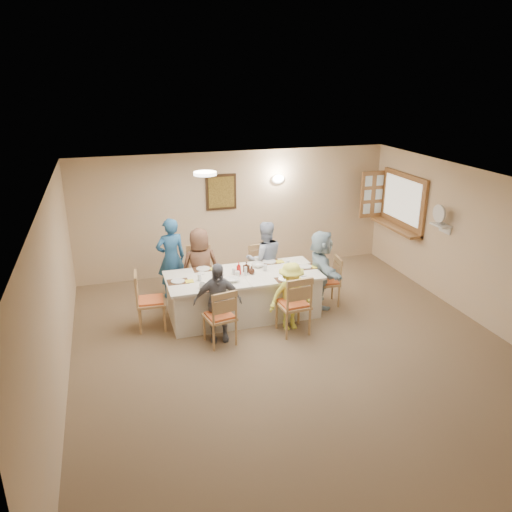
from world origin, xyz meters
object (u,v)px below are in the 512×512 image
object	(u,v)px
serving_hatch	(403,202)
dining_table	(243,295)
chair_left_end	(151,300)
diner_back_right	(265,259)
chair_front_right	(293,303)
diner_front_left	(218,302)
diner_right_end	(321,269)
chair_front_left	(220,315)
caregiver	(171,258)
chair_right_end	(327,281)
condiment_ketchup	(239,268)
chair_back_right	(263,270)
diner_back_left	(200,267)
desk_fan	(441,217)
chair_back_left	(200,275)
diner_front_right	(291,296)

from	to	relation	value
serving_hatch	dining_table	xyz separation A→B (m)	(-3.65, -1.04, -1.12)
chair_left_end	diner_back_right	bearing A→B (deg)	-68.16
dining_table	chair_front_right	size ratio (longest dim) A/B	2.55
diner_front_left	diner_right_end	xyz separation A→B (m)	(2.02, 0.68, 0.06)
chair_front_left	diner_back_right	bearing A→B (deg)	-139.75
chair_front_right	caregiver	bearing A→B (deg)	-53.93
chair_right_end	condiment_ketchup	world-z (taller)	condiment_ketchup
diner_back_right	chair_back_right	bearing A→B (deg)	-87.36
dining_table	caregiver	distance (m)	1.60
diner_back_right	diner_back_left	bearing A→B (deg)	2.64
serving_hatch	diner_back_left	distance (m)	4.33
diner_back_right	diner_front_left	bearing A→B (deg)	51.22
chair_back_right	condiment_ketchup	size ratio (longest dim) A/B	4.21
chair_left_end	serving_hatch	bearing A→B (deg)	-74.43
dining_table	chair_front_left	distance (m)	1.00
desk_fan	chair_back_left	bearing A→B (deg)	164.92
diner_back_left	diner_front_left	distance (m)	1.36
diner_back_left	chair_right_end	bearing A→B (deg)	158.61
chair_left_end	diner_front_left	bearing A→B (deg)	-121.30
serving_hatch	dining_table	world-z (taller)	serving_hatch
desk_fan	diner_back_left	world-z (taller)	desk_fan
chair_front_left	chair_right_end	xyz separation A→B (m)	(2.15, 0.80, -0.02)
desk_fan	chair_front_left	bearing A→B (deg)	-173.30
dining_table	chair_back_right	bearing A→B (deg)	53.13
dining_table	chair_front_left	bearing A→B (deg)	-126.87
desk_fan	condiment_ketchup	size ratio (longest dim) A/B	1.37
chair_front_left	desk_fan	bearing A→B (deg)	175.98
dining_table	diner_front_right	size ratio (longest dim) A/B	2.26
chair_back_right	diner_back_right	xyz separation A→B (m)	(0.00, -0.12, 0.26)
serving_hatch	dining_table	size ratio (longest dim) A/B	0.58
chair_front_right	diner_front_left	distance (m)	1.21
chair_back_left	chair_back_right	world-z (taller)	chair_back_left
chair_back_right	diner_back_left	bearing A→B (deg)	176.86
caregiver	diner_back_left	bearing A→B (deg)	124.23
diner_right_end	condiment_ketchup	size ratio (longest dim) A/B	6.37
chair_back_left	diner_back_left	bearing A→B (deg)	-81.27
chair_back_left	diner_back_left	size ratio (longest dim) A/B	0.72
chair_back_left	diner_front_right	size ratio (longest dim) A/B	0.89
serving_hatch	diner_front_left	distance (m)	4.66
serving_hatch	diner_back_left	bearing A→B (deg)	-175.21
chair_front_left	diner_front_right	world-z (taller)	diner_front_right
diner_front_right	chair_front_left	bearing A→B (deg)	-177.18
chair_right_end	diner_front_right	world-z (taller)	diner_front_right
caregiver	chair_back_right	bearing A→B (deg)	158.50
serving_hatch	chair_left_end	world-z (taller)	serving_hatch
diner_front_left	diner_back_left	bearing A→B (deg)	99.07
dining_table	chair_back_left	distance (m)	1.01
chair_left_end	chair_right_end	distance (m)	3.10
desk_fan	caregiver	world-z (taller)	desk_fan
chair_back_left	condiment_ketchup	world-z (taller)	chair_back_left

